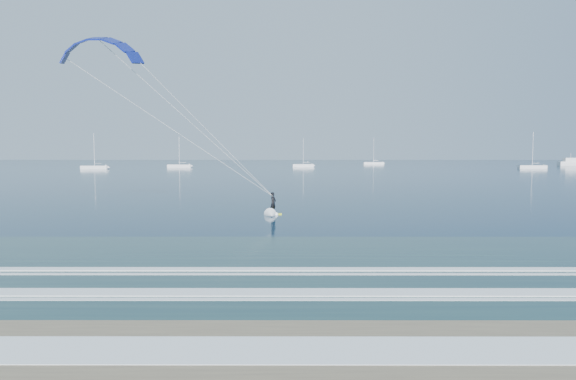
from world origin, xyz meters
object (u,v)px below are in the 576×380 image
(motor_yacht, at_px, (572,163))
(sailboat_4, at_px, (532,167))
(kitesurfer_rig, at_px, (191,123))
(sailboat_1, at_px, (179,166))
(sailboat_3, at_px, (374,163))
(sailboat_2, at_px, (303,165))
(sailboat_0, at_px, (95,167))

(motor_yacht, bearing_deg, sailboat_4, -130.57)
(kitesurfer_rig, distance_m, sailboat_1, 163.65)
(sailboat_1, height_order, sailboat_3, sailboat_3)
(sailboat_1, xyz_separation_m, sailboat_3, (86.64, 60.75, 0.01))
(sailboat_2, xyz_separation_m, sailboat_4, (83.98, -20.63, 0.01))
(sailboat_0, relative_size, sailboat_1, 1.01)
(motor_yacht, xyz_separation_m, sailboat_3, (-87.67, 25.45, -0.70))
(sailboat_2, bearing_deg, motor_yacht, 12.40)
(sailboat_3, bearing_deg, kitesurfer_rig, -103.17)
(motor_yacht, height_order, sailboat_2, sailboat_2)
(sailboat_1, relative_size, sailboat_4, 0.94)
(sailboat_1, height_order, sailboat_2, sailboat_1)
(kitesurfer_rig, distance_m, sailboat_0, 153.13)
(kitesurfer_rig, height_order, sailboat_4, kitesurfer_rig)
(motor_yacht, relative_size, sailboat_2, 1.09)
(kitesurfer_rig, bearing_deg, sailboat_0, 113.59)
(sailboat_0, xyz_separation_m, sailboat_4, (159.20, 6.62, 0.00))
(motor_yacht, relative_size, sailboat_1, 1.02)
(sailboat_3, xyz_separation_m, sailboat_4, (46.43, -73.62, -0.00))
(sailboat_1, bearing_deg, sailboat_3, 35.04)
(kitesurfer_rig, bearing_deg, sailboat_1, 102.39)
(sailboat_3, relative_size, sailboat_4, 1.02)
(sailboat_1, bearing_deg, sailboat_4, -5.53)
(sailboat_2, height_order, sailboat_4, sailboat_4)
(motor_yacht, xyz_separation_m, sailboat_4, (-41.24, -48.17, -0.71))
(kitesurfer_rig, bearing_deg, motor_yacht, 54.47)
(motor_yacht, distance_m, sailboat_2, 128.21)
(motor_yacht, bearing_deg, sailboat_3, 163.81)
(kitesurfer_rig, height_order, sailboat_0, kitesurfer_rig)
(sailboat_2, relative_size, sailboat_4, 0.87)
(sailboat_2, distance_m, sailboat_3, 64.94)
(kitesurfer_rig, height_order, sailboat_2, kitesurfer_rig)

